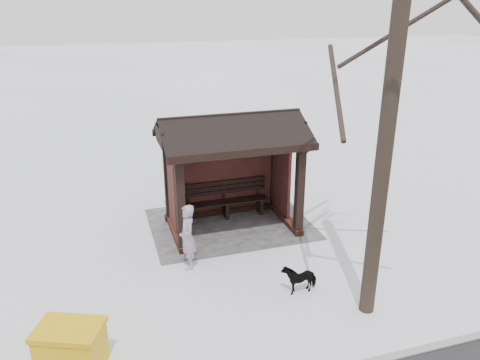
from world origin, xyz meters
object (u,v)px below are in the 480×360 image
bus_shelter (230,148)px  pedestrian (188,237)px  dog (299,277)px  grit_bin (71,347)px

bus_shelter → pedestrian: bus_shelter is taller
pedestrian → dog: size_ratio=2.11×
dog → bus_shelter: bearing=-176.1°
bus_shelter → dog: bus_shelter is taller
pedestrian → grit_bin: size_ratio=1.22×
pedestrian → grit_bin: (2.43, 2.50, -0.35)m
bus_shelter → pedestrian: bearing=49.8°
bus_shelter → pedestrian: size_ratio=2.38×
dog → grit_bin: size_ratio=0.58×
dog → pedestrian: bearing=-133.0°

